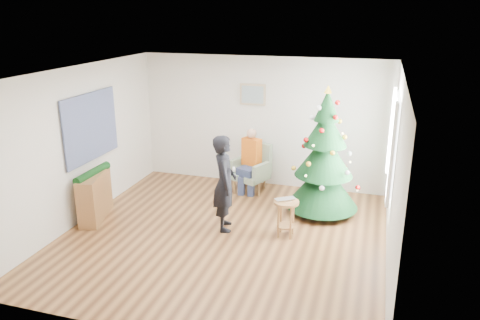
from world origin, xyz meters
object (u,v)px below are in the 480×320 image
(christmas_tree, at_px, (324,157))
(armchair, at_px, (252,174))
(standing_man, at_px, (225,183))
(console, at_px, (95,196))
(stool, at_px, (286,218))

(christmas_tree, relative_size, armchair, 2.39)
(standing_man, height_order, console, standing_man)
(christmas_tree, xyz_separation_m, stool, (-0.43, -1.09, -0.72))
(armchair, bearing_deg, console, -114.32)
(armchair, xyz_separation_m, console, (-2.23, -2.04, 0.05))
(christmas_tree, bearing_deg, standing_man, -142.63)
(christmas_tree, height_order, stool, christmas_tree)
(christmas_tree, xyz_separation_m, console, (-3.71, -1.36, -0.62))
(console, bearing_deg, armchair, 26.55)
(armchair, bearing_deg, christmas_tree, -1.18)
(christmas_tree, bearing_deg, console, -159.83)
(console, bearing_deg, standing_man, -9.24)
(stool, height_order, armchair, armchair)
(christmas_tree, relative_size, standing_man, 1.43)
(stool, xyz_separation_m, console, (-3.28, -0.28, 0.09))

